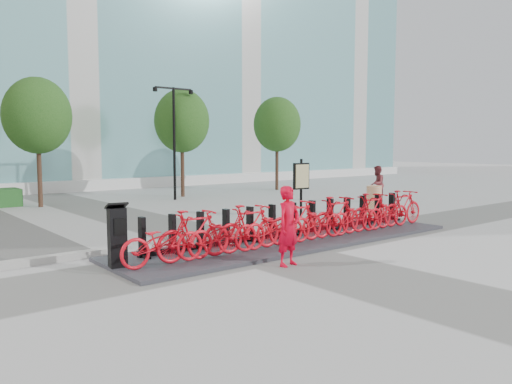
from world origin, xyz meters
TOP-DOWN VIEW (x-y plane):
  - ground at (0.00, 0.00)m, footprint 120.00×120.00m
  - glass_building at (14.00, 26.00)m, footprint 32.00×16.00m
  - tree_1 at (-1.50, 12.00)m, footprint 2.60×2.60m
  - tree_2 at (5.00, 12.00)m, footprint 2.60×2.60m
  - tree_3 at (11.00, 12.00)m, footprint 2.60×2.60m
  - streetlamp at (4.00, 11.00)m, footprint 2.00×0.20m
  - dock_pad at (1.30, 0.30)m, footprint 9.60×2.40m
  - dock_rail_posts at (1.72, 0.77)m, footprint 8.74×0.50m
  - bike_0 at (-2.60, -0.05)m, footprint 1.79×0.63m
  - bike_1 at (-1.88, -0.05)m, footprint 1.74×0.49m
  - bike_2 at (-1.16, -0.05)m, footprint 1.79×0.63m
  - bike_3 at (-0.44, -0.05)m, footprint 1.74×0.49m
  - bike_4 at (0.28, -0.05)m, footprint 1.79×0.63m
  - bike_5 at (1.00, -0.05)m, footprint 1.74×0.49m
  - bike_6 at (1.72, -0.05)m, footprint 1.79×0.63m
  - bike_7 at (2.44, -0.05)m, footprint 1.74×0.49m
  - bike_8 at (3.16, -0.05)m, footprint 1.79×0.63m
  - bike_9 at (3.88, -0.05)m, footprint 1.74×0.49m
  - bike_10 at (4.60, -0.05)m, footprint 1.79×0.63m
  - bike_11 at (5.32, -0.05)m, footprint 1.74×0.49m
  - kiosk at (-3.35, 0.37)m, footprint 0.43×0.38m
  - worker_red at (-0.50, -1.39)m, footprint 0.64×0.48m
  - pedestrian at (10.28, 4.67)m, footprint 0.94×0.85m
  - construction_barrel at (7.05, 2.33)m, footprint 0.64×0.64m
  - map_sign at (4.59, 3.49)m, footprint 0.65×0.16m

SIDE VIEW (x-z plane):
  - ground at x=0.00m, z-range 0.00..0.00m
  - dock_pad at x=1.30m, z-range 0.00..0.08m
  - dock_rail_posts at x=1.72m, z-range 0.08..0.93m
  - construction_barrel at x=7.05m, z-range 0.00..1.01m
  - bike_0 at x=-2.60m, z-range 0.08..1.02m
  - bike_2 at x=-1.16m, z-range 0.08..1.02m
  - bike_4 at x=0.28m, z-range 0.08..1.02m
  - bike_6 at x=1.72m, z-range 0.08..1.02m
  - bike_8 at x=3.16m, z-range 0.08..1.02m
  - bike_10 at x=4.60m, z-range 0.08..1.02m
  - bike_1 at x=-1.88m, z-range 0.08..1.13m
  - bike_3 at x=-0.44m, z-range 0.08..1.13m
  - bike_5 at x=1.00m, z-range 0.08..1.13m
  - bike_7 at x=2.44m, z-range 0.08..1.13m
  - bike_9 at x=3.88m, z-range 0.08..1.13m
  - bike_11 at x=5.32m, z-range 0.08..1.13m
  - kiosk at x=-3.35m, z-range 0.05..1.32m
  - pedestrian at x=10.28m, z-range 0.00..1.57m
  - worker_red at x=-0.50m, z-range 0.00..1.61m
  - map_sign at x=4.59m, z-range 0.32..2.30m
  - streetlamp at x=4.00m, z-range 0.63..5.63m
  - tree_1 at x=-1.50m, z-range 1.04..6.14m
  - tree_2 at x=5.00m, z-range 1.04..6.14m
  - tree_3 at x=11.00m, z-range 1.04..6.14m
  - glass_building at x=14.00m, z-range 0.00..24.00m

